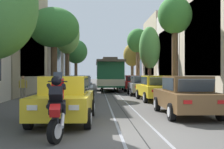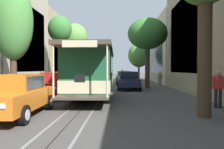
% 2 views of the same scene
% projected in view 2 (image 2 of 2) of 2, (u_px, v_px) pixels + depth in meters
% --- Properties ---
extents(ground_plane, '(160.00, 160.00, 0.00)m').
position_uv_depth(ground_plane, '(92.00, 98.00, 13.34)').
color(ground_plane, '#4C4947').
extents(trolley_track_rails, '(1.14, 60.15, 0.01)m').
position_uv_depth(trolley_track_rails, '(84.00, 107.00, 10.13)').
color(trolley_track_rails, gray).
rests_on(trolley_track_rails, ground).
extents(parked_car_yellow_near_left, '(2.08, 4.39, 1.58)m').
position_uv_depth(parked_car_yellow_near_left, '(123.00, 76.00, 31.64)').
color(parked_car_yellow_near_left, gold).
rests_on(parked_car_yellow_near_left, ground).
extents(parked_car_grey_second_left, '(2.05, 4.38, 1.58)m').
position_uv_depth(parked_car_grey_second_left, '(124.00, 78.00, 25.16)').
color(parked_car_grey_second_left, slate).
rests_on(parked_car_grey_second_left, ground).
extents(parked_car_navy_mid_left, '(2.01, 4.36, 1.58)m').
position_uv_depth(parked_car_navy_mid_left, '(128.00, 80.00, 18.97)').
color(parked_car_navy_mid_left, '#19234C').
rests_on(parked_car_navy_mid_left, ground).
extents(parked_car_brown_near_right, '(2.08, 4.39, 1.58)m').
position_uv_depth(parked_car_brown_near_right, '(90.00, 76.00, 30.62)').
color(parked_car_brown_near_right, brown).
rests_on(parked_car_brown_near_right, ground).
extents(parked_car_yellow_second_right, '(2.05, 4.38, 1.58)m').
position_uv_depth(parked_car_yellow_second_right, '(82.00, 78.00, 24.34)').
color(parked_car_yellow_second_right, gold).
rests_on(parked_car_yellow_second_right, ground).
extents(parked_car_grey_mid_right, '(2.09, 4.40, 1.58)m').
position_uv_depth(parked_car_grey_mid_right, '(75.00, 80.00, 19.49)').
color(parked_car_grey_mid_right, slate).
rests_on(parked_car_grey_mid_right, ground).
extents(parked_car_red_fourth_right, '(2.03, 4.37, 1.58)m').
position_uv_depth(parked_car_red_fourth_right, '(56.00, 84.00, 13.87)').
color(parked_car_red_fourth_right, red).
rests_on(parked_car_red_fourth_right, ground).
extents(parked_car_orange_fifth_right, '(2.07, 4.39, 1.58)m').
position_uv_depth(parked_car_orange_fifth_right, '(16.00, 95.00, 8.18)').
color(parked_car_orange_fifth_right, orange).
rests_on(parked_car_orange_fifth_right, ground).
extents(street_tree_kerb_left_near, '(3.22, 3.23, 5.72)m').
position_uv_depth(street_tree_kerb_left_near, '(139.00, 55.00, 32.10)').
color(street_tree_kerb_left_near, brown).
rests_on(street_tree_kerb_left_near, ground).
extents(street_tree_kerb_left_second, '(3.79, 3.47, 6.68)m').
position_uv_depth(street_tree_kerb_left_second, '(148.00, 34.00, 20.45)').
color(street_tree_kerb_left_second, '#4C3826').
rests_on(street_tree_kerb_left_second, ground).
extents(street_tree_kerb_right_near, '(3.55, 3.18, 8.41)m').
position_uv_depth(street_tree_kerb_right_near, '(75.00, 37.00, 31.02)').
color(street_tree_kerb_right_near, '#4C3826').
rests_on(street_tree_kerb_right_near, ground).
extents(street_tree_kerb_right_second, '(2.44, 2.13, 7.27)m').
position_uv_depth(street_tree_kerb_right_second, '(60.00, 31.00, 22.05)').
color(street_tree_kerb_right_second, brown).
rests_on(street_tree_kerb_right_second, ground).
extents(street_tree_kerb_right_mid, '(2.25, 2.00, 6.81)m').
position_uv_depth(street_tree_kerb_right_mid, '(13.00, 22.00, 12.32)').
color(street_tree_kerb_right_mid, '#4C3826').
rests_on(street_tree_kerb_right_mid, ground).
extents(cable_car_trolley, '(2.64, 9.15, 3.28)m').
position_uv_depth(cable_car_trolley, '(93.00, 71.00, 13.56)').
color(cable_car_trolley, '#1E5B38').
rests_on(cable_car_trolley, ground).
extents(motorcycle_with_rider, '(0.56, 1.89, 1.71)m').
position_uv_depth(motorcycle_with_rider, '(122.00, 75.00, 34.24)').
color(motorcycle_with_rider, black).
rests_on(motorcycle_with_rider, ground).
extents(pedestrian_on_left_pavement, '(0.55, 0.40, 1.56)m').
position_uv_depth(pedestrian_on_left_pavement, '(160.00, 78.00, 22.87)').
color(pedestrian_on_left_pavement, slate).
rests_on(pedestrian_on_left_pavement, ground).
extents(pedestrian_on_right_pavement, '(0.55, 0.38, 1.74)m').
position_uv_depth(pedestrian_on_right_pavement, '(218.00, 87.00, 9.81)').
color(pedestrian_on_right_pavement, black).
rests_on(pedestrian_on_right_pavement, ground).
extents(fire_hydrant, '(0.40, 0.22, 0.84)m').
position_uv_depth(fire_hydrant, '(137.00, 80.00, 26.61)').
color(fire_hydrant, red).
rests_on(fire_hydrant, ground).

